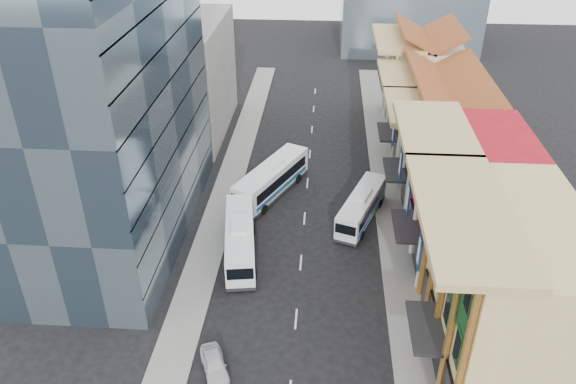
# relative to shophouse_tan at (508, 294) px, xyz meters

# --- Properties ---
(sidewalk_right) EXTENTS (3.00, 90.00, 0.15)m
(sidewalk_right) POSITION_rel_shophouse_tan_xyz_m (-5.50, 17.00, -5.92)
(sidewalk_right) COLOR slate
(sidewalk_right) RESTS_ON ground
(sidewalk_left) EXTENTS (3.00, 90.00, 0.15)m
(sidewalk_left) POSITION_rel_shophouse_tan_xyz_m (-22.50, 17.00, -5.92)
(sidewalk_left) COLOR slate
(sidewalk_left) RESTS_ON ground
(shophouse_tan) EXTENTS (8.00, 14.00, 12.00)m
(shophouse_tan) POSITION_rel_shophouse_tan_xyz_m (0.00, 0.00, 0.00)
(shophouse_tan) COLOR #D1BD78
(shophouse_tan) RESTS_ON ground
(shophouse_red) EXTENTS (8.00, 10.00, 12.00)m
(shophouse_red) POSITION_rel_shophouse_tan_xyz_m (0.00, 12.00, 0.00)
(shophouse_red) COLOR #AD131E
(shophouse_red) RESTS_ON ground
(shophouse_cream_near) EXTENTS (8.00, 9.00, 10.00)m
(shophouse_cream_near) POSITION_rel_shophouse_tan_xyz_m (0.00, 21.50, -1.00)
(shophouse_cream_near) COLOR beige
(shophouse_cream_near) RESTS_ON ground
(shophouse_cream_mid) EXTENTS (8.00, 9.00, 10.00)m
(shophouse_cream_mid) POSITION_rel_shophouse_tan_xyz_m (0.00, 30.50, -1.00)
(shophouse_cream_mid) COLOR beige
(shophouse_cream_mid) RESTS_ON ground
(shophouse_cream_far) EXTENTS (8.00, 12.00, 11.00)m
(shophouse_cream_far) POSITION_rel_shophouse_tan_xyz_m (0.00, 41.00, -0.50)
(shophouse_cream_far) COLOR beige
(shophouse_cream_far) RESTS_ON ground
(office_tower) EXTENTS (12.00, 26.00, 30.00)m
(office_tower) POSITION_rel_shophouse_tan_xyz_m (-31.00, 14.00, 9.00)
(office_tower) COLOR #3F5263
(office_tower) RESTS_ON ground
(office_block_far) EXTENTS (10.00, 18.00, 14.00)m
(office_block_far) POSITION_rel_shophouse_tan_xyz_m (-30.00, 37.00, 1.00)
(office_block_far) COLOR gray
(office_block_far) RESTS_ON ground
(bus_left_near) EXTENTS (4.06, 10.92, 3.42)m
(bus_left_near) POSITION_rel_shophouse_tan_xyz_m (-19.43, 10.83, -4.29)
(bus_left_near) COLOR white
(bus_left_near) RESTS_ON ground
(bus_left_far) EXTENTS (7.27, 11.44, 3.65)m
(bus_left_far) POSITION_rel_shophouse_tan_xyz_m (-17.64, 21.45, -4.17)
(bus_left_far) COLOR white
(bus_left_far) RESTS_ON ground
(bus_right) EXTENTS (5.43, 9.85, 3.10)m
(bus_right) POSITION_rel_shophouse_tan_xyz_m (-8.50, 17.19, -4.45)
(bus_right) COLOR silver
(bus_right) RESTS_ON ground
(sedan_left) EXTENTS (2.87, 4.12, 1.30)m
(sedan_left) POSITION_rel_shophouse_tan_xyz_m (-19.29, -2.51, -5.35)
(sedan_left) COLOR silver
(sedan_left) RESTS_ON ground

